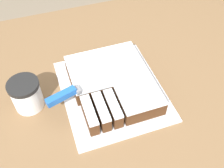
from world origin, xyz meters
name	(u,v)px	position (x,y,z in m)	size (l,w,h in m)	color
countertop	(120,155)	(0.00, 0.00, 0.47)	(1.40, 1.10, 0.95)	brown
cake_board	(112,90)	(-0.03, 0.02, 0.95)	(0.33, 0.38, 0.01)	silver
cake	(113,82)	(-0.03, 0.02, 0.98)	(0.25, 0.30, 0.06)	#472814
knife	(75,90)	(-0.16, 0.00, 1.02)	(0.31, 0.12, 0.02)	silver
coffee_cup	(26,95)	(-0.30, 0.05, 1.00)	(0.10, 0.10, 0.10)	white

